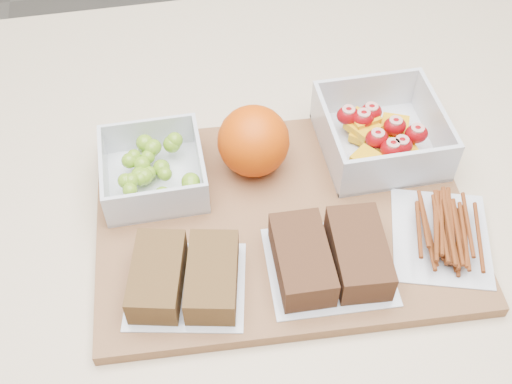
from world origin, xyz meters
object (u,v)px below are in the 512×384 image
grape_container (154,169)px  fruit_container (380,135)px  orange (253,141)px  pretzel_bag (443,230)px  cutting_board (283,218)px  sandwich_bag_left (185,277)px  sandwich_bag_center (330,257)px

grape_container → fruit_container: (0.27, 0.00, 0.00)m
grape_container → orange: orange is taller
orange → pretzel_bag: bearing=-38.2°
grape_container → pretzel_bag: 0.33m
cutting_board → sandwich_bag_left: size_ratio=2.99×
fruit_container → sandwich_bag_left: fruit_container is taller
cutting_board → pretzel_bag: (0.16, -0.06, 0.02)m
orange → pretzel_bag: size_ratio=0.56×
sandwich_bag_left → cutting_board: bearing=31.8°
sandwich_bag_left → pretzel_bag: sandwich_bag_left is taller
fruit_container → sandwich_bag_center: (-0.10, -0.16, -0.00)m
fruit_container → sandwich_bag_center: fruit_container is taller
sandwich_bag_center → orange: bearing=108.2°
grape_container → orange: (0.12, 0.00, 0.02)m
sandwich_bag_left → pretzel_bag: 0.28m
fruit_container → sandwich_bag_center: size_ratio=1.03×
sandwich_bag_left → fruit_container: bearing=30.9°
cutting_board → fruit_container: size_ratio=3.00×
sandwich_bag_left → sandwich_bag_center: bearing=-1.7°
grape_container → sandwich_bag_left: bearing=-83.2°
grape_container → sandwich_bag_center: size_ratio=0.85×
grape_container → fruit_container: 0.27m
cutting_board → orange: size_ratio=4.96×
fruit_container → orange: (-0.16, -0.00, 0.02)m
cutting_board → sandwich_bag_left: bearing=-144.9°
grape_container → pretzel_bag: (0.30, -0.14, -0.01)m
grape_container → orange: size_ratio=1.37×
cutting_board → sandwich_bag_left: sandwich_bag_left is taller
fruit_container → sandwich_bag_center: 0.19m
sandwich_bag_center → pretzel_bag: size_ratio=0.89×
fruit_container → orange: size_ratio=1.66×
grape_container → orange: bearing=1.6°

